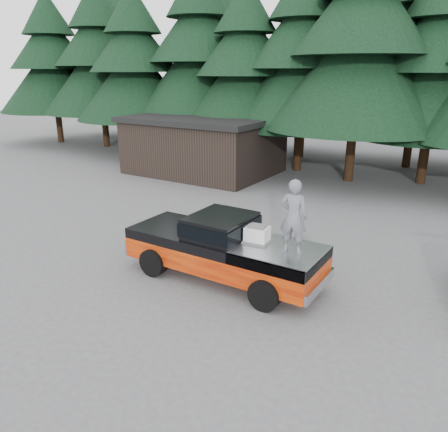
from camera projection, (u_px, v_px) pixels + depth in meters
The scene contains 7 objects.
ground at pixel (224, 290), 12.18m from camera, with size 120.00×120.00×0.00m, color #4E4F51.
pickup_truck at pixel (224, 257), 12.70m from camera, with size 6.00×2.04×1.33m, color #D74B0A, non-canonical shape.
truck_cab at pixel (221, 225), 12.44m from camera, with size 1.66×1.90×0.59m, color black.
air_compressor at pixel (257, 235), 11.95m from camera, with size 0.61×0.51×0.42m, color silver.
man_on_bed at pixel (293, 217), 11.04m from camera, with size 0.71×0.47×1.96m, color slate.
utility_building at pixel (204, 144), 25.83m from camera, with size 8.40×6.40×3.30m.
treeline at pixel (403, 33), 23.30m from camera, with size 60.15×16.05×17.50m.
Camera 1 is at (5.81, -9.21, 5.82)m, focal length 35.00 mm.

